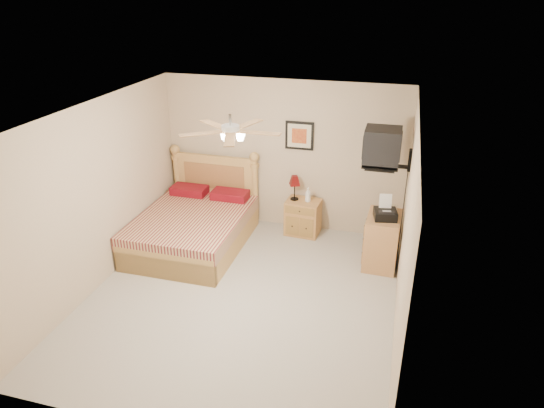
{
  "coord_description": "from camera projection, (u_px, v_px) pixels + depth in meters",
  "views": [
    {
      "loc": [
        1.8,
        -5.09,
        3.86
      ],
      "look_at": [
        0.18,
        0.9,
        1.0
      ],
      "focal_mm": 32.0,
      "sensor_mm": 36.0,
      "label": 1
    }
  ],
  "objects": [
    {
      "name": "wall_tv",
      "position": [
        393.0,
        149.0,
        6.51
      ],
      "size": [
        0.56,
        0.46,
        0.58
      ],
      "primitive_type": null,
      "color": "black",
      "rests_on": "wall_right"
    },
    {
      "name": "wall_front",
      "position": [
        152.0,
        328.0,
        4.02
      ],
      "size": [
        4.0,
        0.04,
        2.5
      ],
      "primitive_type": "cube",
      "color": "tan",
      "rests_on": "ground"
    },
    {
      "name": "floor",
      "position": [
        242.0,
        297.0,
        6.51
      ],
      "size": [
        4.5,
        4.5,
        0.0
      ],
      "primitive_type": "plane",
      "color": "#A09A91",
      "rests_on": "ground"
    },
    {
      "name": "framed_picture",
      "position": [
        299.0,
        136.0,
        7.72
      ],
      "size": [
        0.46,
        0.04,
        0.46
      ],
      "primitive_type": "cube",
      "color": "black",
      "rests_on": "wall_back"
    },
    {
      "name": "ceiling",
      "position": [
        236.0,
        114.0,
        5.46
      ],
      "size": [
        4.0,
        4.5,
        0.04
      ],
      "primitive_type": "cube",
      "color": "white",
      "rests_on": "ground"
    },
    {
      "name": "ceiling_fan",
      "position": [
        231.0,
        131.0,
        5.35
      ],
      "size": [
        1.14,
        1.14,
        0.28
      ],
      "primitive_type": null,
      "color": "white",
      "rests_on": "ceiling"
    },
    {
      "name": "wall_left",
      "position": [
        97.0,
        196.0,
        6.46
      ],
      "size": [
        0.04,
        4.5,
        2.5
      ],
      "primitive_type": "cube",
      "color": "tan",
      "rests_on": "ground"
    },
    {
      "name": "dresser",
      "position": [
        382.0,
        240.0,
        7.11
      ],
      "size": [
        0.49,
        0.69,
        0.8
      ],
      "primitive_type": "cube",
      "rotation": [
        0.0,
        0.0,
        -0.04
      ],
      "color": "#AC6A3F",
      "rests_on": "ground"
    },
    {
      "name": "table_lamp",
      "position": [
        295.0,
        188.0,
        7.89
      ],
      "size": [
        0.29,
        0.29,
        0.41
      ],
      "primitive_type": null,
      "rotation": [
        0.0,
        0.0,
        -0.37
      ],
      "color": "#530808",
      "rests_on": "nightstand"
    },
    {
      "name": "bed",
      "position": [
        191.0,
        209.0,
        7.5
      ],
      "size": [
        1.56,
        2.04,
        1.32
      ],
      "primitive_type": null,
      "rotation": [
        0.0,
        0.0,
        -0.01
      ],
      "color": "tan",
      "rests_on": "ground"
    },
    {
      "name": "nightstand",
      "position": [
        303.0,
        217.0,
        8.05
      ],
      "size": [
        0.57,
        0.45,
        0.59
      ],
      "primitive_type": "cube",
      "rotation": [
        0.0,
        0.0,
        -0.07
      ],
      "color": "#A1723A",
      "rests_on": "ground"
    },
    {
      "name": "wall_back",
      "position": [
        283.0,
        156.0,
        7.96
      ],
      "size": [
        4.0,
        0.04,
        2.5
      ],
      "primitive_type": "cube",
      "color": "tan",
      "rests_on": "ground"
    },
    {
      "name": "fax_machine",
      "position": [
        386.0,
        208.0,
        6.81
      ],
      "size": [
        0.37,
        0.38,
        0.33
      ],
      "primitive_type": null,
      "rotation": [
        0.0,
        0.0,
        0.19
      ],
      "color": "black",
      "rests_on": "dresser"
    },
    {
      "name": "magazine_lower",
      "position": [
        381.0,
        207.0,
        7.19
      ],
      "size": [
        0.29,
        0.33,
        0.03
      ],
      "primitive_type": "imported",
      "rotation": [
        0.0,
        0.0,
        0.41
      ],
      "color": "#C6B39A",
      "rests_on": "dresser"
    },
    {
      "name": "wall_right",
      "position": [
        406.0,
        233.0,
        5.51
      ],
      "size": [
        0.04,
        4.5,
        2.5
      ],
      "primitive_type": "cube",
      "color": "tan",
      "rests_on": "ground"
    },
    {
      "name": "magazine_upper",
      "position": [
        382.0,
        206.0,
        7.17
      ],
      "size": [
        0.25,
        0.3,
        0.02
      ],
      "primitive_type": "imported",
      "rotation": [
        0.0,
        0.0,
        -0.26
      ],
      "color": "tan",
      "rests_on": "magazine_lower"
    },
    {
      "name": "lotion_bottle",
      "position": [
        308.0,
        195.0,
        7.85
      ],
      "size": [
        0.1,
        0.1,
        0.24
      ],
      "primitive_type": "imported",
      "rotation": [
        0.0,
        0.0,
        -0.14
      ],
      "color": "white",
      "rests_on": "nightstand"
    }
  ]
}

